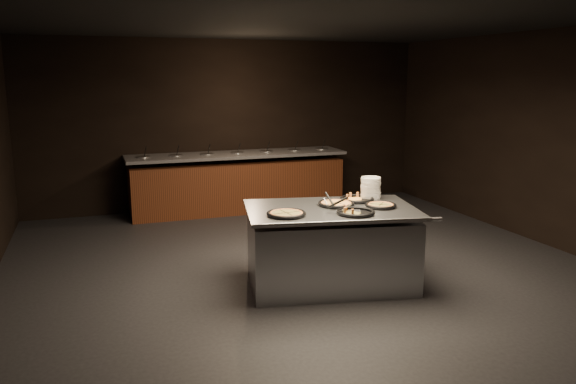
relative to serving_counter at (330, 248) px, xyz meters
name	(u,v)px	position (x,y,z in m)	size (l,w,h in m)	color
room	(318,154)	(-0.08, 0.19, 1.03)	(7.02, 8.02, 2.92)	black
salad_bar	(238,186)	(-0.08, 3.75, 0.02)	(3.70, 0.83, 1.18)	#5F2C16
serving_counter	(330,248)	(0.00, 0.00, 0.00)	(2.02, 1.51, 0.88)	#A7AAAE
plate_stack	(371,188)	(0.64, 0.30, 0.58)	(0.23, 0.23, 0.24)	silver
pan_veggie_whole	(286,214)	(-0.57, -0.15, 0.48)	(0.41, 0.41, 0.04)	black
pan_cheese_whole	(336,204)	(0.10, 0.10, 0.48)	(0.40, 0.40, 0.04)	black
pan_cheese_slices_a	(357,199)	(0.43, 0.24, 0.48)	(0.39, 0.39, 0.04)	black
pan_cheese_slices_b	(356,212)	(0.13, -0.33, 0.48)	(0.40, 0.40, 0.04)	black
pan_veggie_slices	(381,205)	(0.53, -0.14, 0.48)	(0.34, 0.34, 0.04)	black
server_left	(328,201)	(-0.03, 0.03, 0.53)	(0.10, 0.33, 0.16)	#A7AAAE
server_right	(342,205)	(0.02, -0.24, 0.54)	(0.35, 0.18, 0.17)	#A7AAAE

